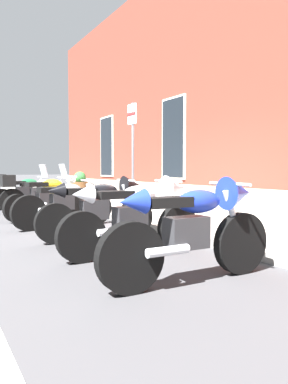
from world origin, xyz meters
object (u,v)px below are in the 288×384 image
Objects in this scene: motorcycle_grey_naked at (65,203)px; motorcycle_black_sport at (102,205)px; motorcycle_blue_sport at (196,226)px; parking_sign at (133,143)px; motorcycle_yellow_naked at (49,198)px; motorcycle_white_sport at (139,212)px; motorcycle_green_touring at (22,190)px; motorcycle_silver_touring at (37,192)px; barrel_planter at (80,188)px.

motorcycle_black_sport reaches higher than motorcycle_grey_naked.
motorcycle_blue_sport is 4.84m from parking_sign.
motorcycle_yellow_naked is 0.97× the size of motorcycle_white_sport.
motorcycle_green_touring is 4.26m from parking_sign.
motorcycle_yellow_naked is 0.83× the size of parking_sign.
parking_sign is (1.09, 1.60, 1.25)m from motorcycle_yellow_naked.
parking_sign is at bearing 153.14° from motorcycle_white_sport.
motorcycle_green_touring is 0.93× the size of motorcycle_grey_naked.
parking_sign is at bearing 55.72° from motorcycle_yellow_naked.
motorcycle_grey_naked is at bearing -177.79° from motorcycle_white_sport.
barrel_planter is at bearing 135.03° from motorcycle_silver_touring.
motorcycle_blue_sport is at bearing -12.80° from barrel_planter.
parking_sign reaches higher than motorcycle_blue_sport.
motorcycle_silver_touring is 2.75m from motorcycle_grey_naked.
parking_sign is (2.49, 1.53, 1.20)m from motorcycle_silver_touring.
motorcycle_white_sport is (4.13, 0.05, 0.09)m from motorcycle_yellow_naked.
motorcycle_white_sport reaches higher than motorcycle_grey_naked.
motorcycle_silver_touring reaches higher than motorcycle_yellow_naked.
motorcycle_grey_naked is 2.79m from motorcycle_white_sport.
motorcycle_black_sport is 6.44m from barrel_planter.
motorcycle_green_touring is 8.15m from motorcycle_blue_sport.
motorcycle_grey_naked is 0.85× the size of parking_sign.
barrel_planter is (-4.39, 0.37, -1.21)m from parking_sign.
motorcycle_silver_touring is at bearing 179.84° from motorcycle_white_sport.
motorcycle_green_touring is at bearing -178.79° from motorcycle_black_sport.
motorcycle_white_sport is 1.36m from motorcycle_blue_sport.
motorcycle_yellow_naked is at bearing -2.80° from motorcycle_silver_touring.
motorcycle_green_touring is 0.96× the size of motorcycle_blue_sport.
motorcycle_blue_sport is at bearing 0.10° from motorcycle_green_touring.
motorcycle_silver_touring is 0.85× the size of parking_sign.
motorcycle_yellow_naked is at bearing -30.75° from barrel_planter.
motorcycle_black_sport is at bearing -40.82° from parking_sign.
barrel_planter is (-7.44, 1.91, -0.05)m from motorcycle_white_sport.
motorcycle_silver_touring is 1.05× the size of motorcycle_black_sport.
motorcycle_green_touring reaches higher than motorcycle_white_sport.
motorcycle_silver_touring is 5.54m from motorcycle_white_sport.
motorcycle_blue_sport is at bearing -20.28° from parking_sign.
motorcycle_green_touring is at bearing -179.00° from motorcycle_yellow_naked.
motorcycle_black_sport is 2.61m from parking_sign.
motorcycle_yellow_naked is 3.85m from barrel_planter.
motorcycle_black_sport is (1.51, 0.12, 0.09)m from motorcycle_grey_naked.
motorcycle_white_sport is at bearing -0.76° from motorcycle_black_sport.
motorcycle_green_touring is at bearing -72.19° from barrel_planter.
barrel_planter is at bearing 149.25° from motorcycle_yellow_naked.
motorcycle_blue_sport is at bearing -0.34° from motorcycle_yellow_naked.
motorcycle_yellow_naked is at bearing -179.27° from motorcycle_white_sport.
motorcycle_white_sport is at bearing -14.43° from barrel_planter.
motorcycle_green_touring is at bearing 179.88° from motorcycle_grey_naked.
parking_sign is 4.57m from barrel_planter.
motorcycle_green_touring is 4.00m from motorcycle_grey_naked.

